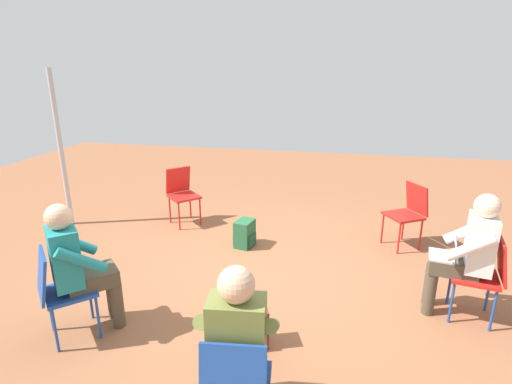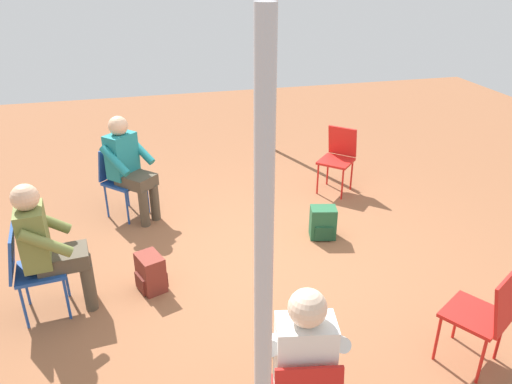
{
  "view_description": "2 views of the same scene",
  "coord_description": "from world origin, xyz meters",
  "px_view_note": "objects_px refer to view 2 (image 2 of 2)",
  "views": [
    {
      "loc": [
        -0.81,
        3.94,
        2.32
      ],
      "look_at": [
        0.07,
        -0.26,
        0.94
      ],
      "focal_mm": 28.0,
      "sensor_mm": 36.0,
      "label": 1
    },
    {
      "loc": [
        -4.17,
        1.1,
        2.88
      ],
      "look_at": [
        0.01,
        0.06,
        0.8
      ],
      "focal_mm": 35.0,
      "sensor_mm": 36.0,
      "label": 2
    }
  ],
  "objects_px": {
    "backpack_by_empty_chair": "(323,224)",
    "chair_northeast": "(120,176)",
    "person_with_laptop": "(302,356)",
    "backpack_near_laptop_user": "(151,274)",
    "chair_southwest": "(485,313)",
    "person_in_olive": "(47,242)",
    "chair_north": "(30,266)",
    "chair_southeast": "(338,155)",
    "person_in_teal": "(128,163)"
  },
  "relations": [
    {
      "from": "person_with_laptop",
      "to": "backpack_near_laptop_user",
      "type": "relative_size",
      "value": 3.44
    },
    {
      "from": "chair_southwest",
      "to": "person_with_laptop",
      "type": "xyz_separation_m",
      "value": [
        -0.28,
        1.52,
        0.2
      ]
    },
    {
      "from": "chair_southwest",
      "to": "person_in_teal",
      "type": "bearing_deg",
      "value": 97.3
    },
    {
      "from": "chair_northeast",
      "to": "chair_north",
      "type": "xyz_separation_m",
      "value": [
        -1.75,
        0.74,
        0.0
      ]
    },
    {
      "from": "person_in_teal",
      "to": "chair_southeast",
      "type": "bearing_deg",
      "value": 138.49
    },
    {
      "from": "chair_southeast",
      "to": "person_with_laptop",
      "type": "bearing_deg",
      "value": 107.7
    },
    {
      "from": "chair_north",
      "to": "person_with_laptop",
      "type": "bearing_deg",
      "value": 39.96
    },
    {
      "from": "person_with_laptop",
      "to": "backpack_near_laptop_user",
      "type": "height_order",
      "value": "person_with_laptop"
    },
    {
      "from": "person_in_teal",
      "to": "person_in_olive",
      "type": "xyz_separation_m",
      "value": [
        -1.61,
        0.69,
        0.0
      ]
    },
    {
      "from": "chair_northeast",
      "to": "chair_southeast",
      "type": "bearing_deg",
      "value": 135.9
    },
    {
      "from": "backpack_by_empty_chair",
      "to": "chair_southeast",
      "type": "bearing_deg",
      "value": -29.08
    },
    {
      "from": "chair_northeast",
      "to": "chair_southeast",
      "type": "height_order",
      "value": "same"
    },
    {
      "from": "person_with_laptop",
      "to": "person_in_teal",
      "type": "xyz_separation_m",
      "value": [
        3.36,
        0.96,
        0.0
      ]
    },
    {
      "from": "backpack_by_empty_chair",
      "to": "person_with_laptop",
      "type": "bearing_deg",
      "value": 155.69
    },
    {
      "from": "chair_northeast",
      "to": "backpack_by_empty_chair",
      "type": "height_order",
      "value": "chair_northeast"
    },
    {
      "from": "chair_southeast",
      "to": "person_in_olive",
      "type": "height_order",
      "value": "person_in_olive"
    },
    {
      "from": "chair_north",
      "to": "chair_southeast",
      "type": "height_order",
      "value": "same"
    },
    {
      "from": "backpack_near_laptop_user",
      "to": "backpack_by_empty_chair",
      "type": "distance_m",
      "value": 1.97
    },
    {
      "from": "chair_southwest",
      "to": "backpack_by_empty_chair",
      "type": "bearing_deg",
      "value": 70.63
    },
    {
      "from": "person_in_teal",
      "to": "backpack_by_empty_chair",
      "type": "bearing_deg",
      "value": 109.77
    },
    {
      "from": "chair_southwest",
      "to": "person_with_laptop",
      "type": "relative_size",
      "value": 0.69
    },
    {
      "from": "backpack_by_empty_chair",
      "to": "chair_northeast",
      "type": "bearing_deg",
      "value": 62.69
    },
    {
      "from": "chair_northeast",
      "to": "chair_southeast",
      "type": "xyz_separation_m",
      "value": [
        0.01,
        -2.77,
        0.0
      ]
    },
    {
      "from": "backpack_by_empty_chair",
      "to": "backpack_near_laptop_user",
      "type": "bearing_deg",
      "value": 105.01
    },
    {
      "from": "chair_southwest",
      "to": "backpack_by_empty_chair",
      "type": "distance_m",
      "value": 2.17
    },
    {
      "from": "chair_southwest",
      "to": "chair_northeast",
      "type": "bearing_deg",
      "value": 97.52
    },
    {
      "from": "chair_north",
      "to": "chair_southeast",
      "type": "bearing_deg",
      "value": 110.16
    },
    {
      "from": "chair_north",
      "to": "person_with_laptop",
      "type": "relative_size",
      "value": 0.69
    },
    {
      "from": "chair_northeast",
      "to": "chair_southwest",
      "type": "height_order",
      "value": "same"
    },
    {
      "from": "person_with_laptop",
      "to": "person_in_teal",
      "type": "bearing_deg",
      "value": 116.35
    },
    {
      "from": "person_with_laptop",
      "to": "person_in_olive",
      "type": "distance_m",
      "value": 2.4
    },
    {
      "from": "chair_north",
      "to": "chair_northeast",
      "type": "bearing_deg",
      "value": 150.64
    },
    {
      "from": "chair_northeast",
      "to": "person_in_teal",
      "type": "bearing_deg",
      "value": 90.0
    },
    {
      "from": "person_in_teal",
      "to": "backpack_by_empty_chair",
      "type": "distance_m",
      "value": 2.32
    },
    {
      "from": "chair_northeast",
      "to": "backpack_by_empty_chair",
      "type": "xyz_separation_m",
      "value": [
        -1.11,
        -2.15,
        -0.34
      ]
    },
    {
      "from": "chair_southeast",
      "to": "person_with_laptop",
      "type": "xyz_separation_m",
      "value": [
        -3.48,
        1.69,
        0.2
      ]
    },
    {
      "from": "chair_northeast",
      "to": "backpack_by_empty_chair",
      "type": "distance_m",
      "value": 2.44
    },
    {
      "from": "backpack_by_empty_chair",
      "to": "person_in_teal",
      "type": "bearing_deg",
      "value": 64.03
    },
    {
      "from": "chair_southeast",
      "to": "backpack_near_laptop_user",
      "type": "xyz_separation_m",
      "value": [
        -1.63,
        2.53,
        -0.34
      ]
    },
    {
      "from": "chair_southwest",
      "to": "person_in_olive",
      "type": "bearing_deg",
      "value": 123.56
    },
    {
      "from": "person_in_teal",
      "to": "backpack_near_laptop_user",
      "type": "bearing_deg",
      "value": 50.39
    },
    {
      "from": "chair_northeast",
      "to": "backpack_by_empty_chair",
      "type": "relative_size",
      "value": 2.36
    },
    {
      "from": "chair_southwest",
      "to": "backpack_by_empty_chair",
      "type": "relative_size",
      "value": 2.36
    },
    {
      "from": "chair_southeast",
      "to": "backpack_near_laptop_user",
      "type": "relative_size",
      "value": 2.36
    },
    {
      "from": "person_in_teal",
      "to": "chair_northeast",
      "type": "bearing_deg",
      "value": -90.0
    },
    {
      "from": "person_with_laptop",
      "to": "person_in_olive",
      "type": "relative_size",
      "value": 1.0
    },
    {
      "from": "chair_southwest",
      "to": "person_in_olive",
      "type": "relative_size",
      "value": 0.69
    },
    {
      "from": "backpack_near_laptop_user",
      "to": "backpack_by_empty_chair",
      "type": "relative_size",
      "value": 1.0
    },
    {
      "from": "person_with_laptop",
      "to": "chair_northeast",
      "type": "bearing_deg",
      "value": 117.59
    },
    {
      "from": "chair_northeast",
      "to": "chair_southeast",
      "type": "distance_m",
      "value": 2.77
    }
  ]
}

